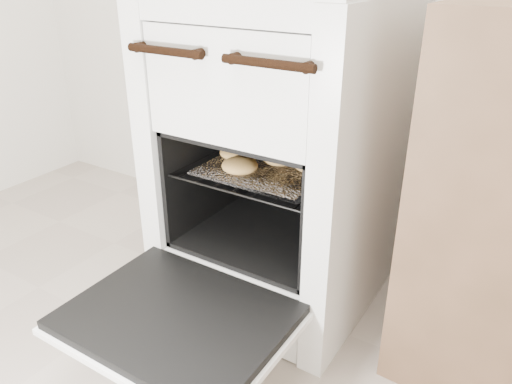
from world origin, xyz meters
TOP-DOWN VIEW (x-y plane):
  - stove at (0.02, 1.16)m, footprint 0.62×0.69m
  - oven_door at (0.02, 0.64)m, footprint 0.56×0.43m
  - oven_rack at (0.02, 1.09)m, footprint 0.45×0.43m
  - foil_sheet at (0.02, 1.07)m, footprint 0.35×0.31m
  - baked_rolls at (0.01, 1.09)m, footprint 0.36×0.30m

SIDE VIEW (x-z plane):
  - oven_door at x=0.02m, z-range 0.19..0.23m
  - oven_rack at x=0.02m, z-range 0.46..0.46m
  - stove at x=0.02m, z-range -0.01..0.94m
  - foil_sheet at x=0.02m, z-range 0.46..0.47m
  - baked_rolls at x=0.01m, z-range 0.47..0.52m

